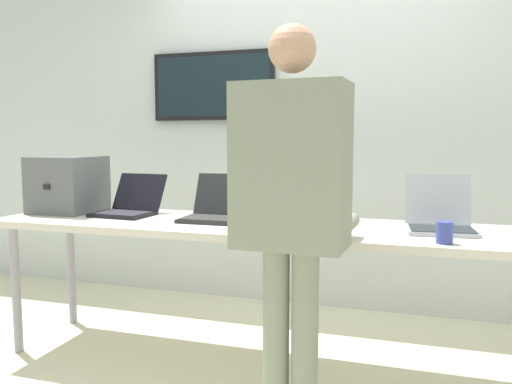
# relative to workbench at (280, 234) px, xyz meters

# --- Properties ---
(ground) EXTENTS (8.00, 8.00, 0.04)m
(ground) POSITION_rel_workbench_xyz_m (0.00, 0.00, -0.76)
(ground) COLOR beige
(back_wall) EXTENTS (8.00, 0.11, 2.66)m
(back_wall) POSITION_rel_workbench_xyz_m (-0.02, 1.13, 0.59)
(back_wall) COLOR silver
(back_wall) RESTS_ON ground
(workbench) EXTENTS (3.25, 0.70, 0.80)m
(workbench) POSITION_rel_workbench_xyz_m (0.00, 0.00, 0.00)
(workbench) COLOR beige
(workbench) RESTS_ON ground
(equipment_box) EXTENTS (0.36, 0.39, 0.35)m
(equipment_box) POSITION_rel_workbench_xyz_m (-1.40, 0.08, 0.22)
(equipment_box) COLOR slate
(equipment_box) RESTS_ON workbench
(laptop_station_0) EXTENTS (0.36, 0.39, 0.24)m
(laptop_station_0) POSITION_rel_workbench_xyz_m (-0.97, 0.09, 0.11)
(laptop_station_0) COLOR black
(laptop_station_0) RESTS_ON workbench
(laptop_station_1) EXTENTS (0.37, 0.36, 0.25)m
(laptop_station_1) POSITION_rel_workbench_xyz_m (-0.38, 0.07, 0.11)
(laptop_station_1) COLOR #222426
(laptop_station_1) RESTS_ON workbench
(laptop_station_2) EXTENTS (0.34, 0.32, 0.27)m
(laptop_station_2) POSITION_rel_workbench_xyz_m (0.19, 0.08, 0.11)
(laptop_station_2) COLOR #27232B
(laptop_station_2) RESTS_ON workbench
(laptop_station_3) EXTENTS (0.35, 0.38, 0.27)m
(laptop_station_3) POSITION_rel_workbench_xyz_m (0.80, 0.08, 0.11)
(laptop_station_3) COLOR #ABB0BC
(laptop_station_3) RESTS_ON workbench
(person) EXTENTS (0.46, 0.61, 1.69)m
(person) POSITION_rel_workbench_xyz_m (0.21, -0.62, 0.28)
(person) COLOR gray
(person) RESTS_ON ground
(coffee_mug) EXTENTS (0.07, 0.07, 0.10)m
(coffee_mug) POSITION_rel_workbench_xyz_m (0.81, -0.25, 0.10)
(coffee_mug) COLOR #3B47A1
(coffee_mug) RESTS_ON workbench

